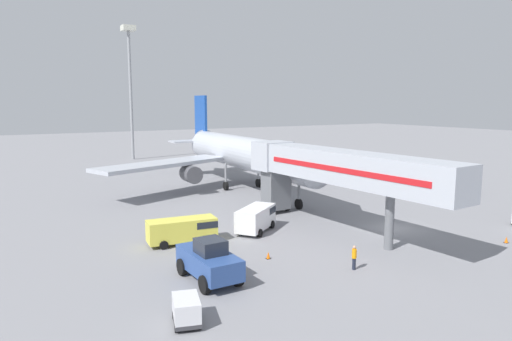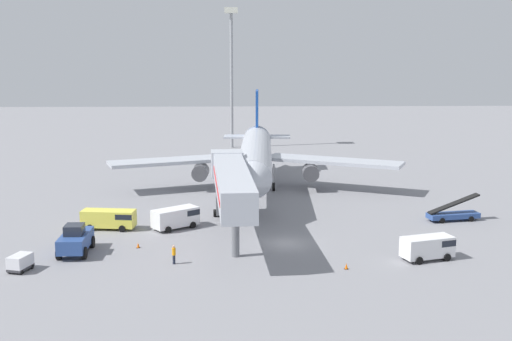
% 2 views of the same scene
% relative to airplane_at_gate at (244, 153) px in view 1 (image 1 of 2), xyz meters
% --- Properties ---
extents(ground_plane, '(300.00, 300.00, 0.00)m').
position_rel_airplane_at_gate_xyz_m(ground_plane, '(2.37, -23.29, -4.67)').
color(ground_plane, gray).
extents(airplane_at_gate, '(38.46, 38.46, 12.15)m').
position_rel_airplane_at_gate_xyz_m(airplane_at_gate, '(0.00, 0.00, 0.00)').
color(airplane_at_gate, '#B7BCC6').
rests_on(airplane_at_gate, ground).
extents(jet_bridge, '(4.65, 22.73, 7.21)m').
position_rel_airplane_at_gate_xyz_m(jet_bridge, '(-2.91, -20.78, 0.78)').
color(jet_bridge, '#B2B7C1').
rests_on(jet_bridge, ground).
extents(pushback_tug, '(2.65, 5.32, 2.74)m').
position_rel_airplane_at_gate_xyz_m(pushback_tug, '(-16.97, -25.86, -3.40)').
color(pushback_tug, '#2D4C8E').
rests_on(pushback_tug, ground).
extents(belt_loader_truck, '(5.84, 2.69, 2.85)m').
position_rel_airplane_at_gate_xyz_m(belt_loader_truck, '(20.90, -15.34, -3.94)').
color(belt_loader_truck, '#2D4C8E').
rests_on(belt_loader_truck, ground).
extents(service_van_far_right, '(5.61, 2.62, 1.99)m').
position_rel_airplane_at_gate_xyz_m(service_van_far_right, '(-15.38, -17.74, -3.52)').
color(service_van_far_right, '#E5DB4C').
rests_on(service_van_far_right, ground).
extents(service_van_mid_center, '(4.99, 4.42, 2.12)m').
position_rel_airplane_at_gate_xyz_m(service_van_mid_center, '(-8.60, -17.60, -3.46)').
color(service_van_mid_center, white).
rests_on(service_van_mid_center, ground).
extents(baggage_cart_mid_right, '(1.84, 2.38, 1.39)m').
position_rel_airplane_at_gate_xyz_m(baggage_cart_mid_right, '(-20.44, -30.58, -3.90)').
color(baggage_cart_mid_right, '#38383D').
rests_on(baggage_cart_mid_right, ground).
extents(ground_crew_worker_foreground, '(0.39, 0.39, 1.67)m').
position_rel_airplane_at_gate_xyz_m(ground_crew_worker_foreground, '(-7.80, -29.11, -3.79)').
color(ground_crew_worker_foreground, '#1E2333').
rests_on(ground_crew_worker_foreground, ground).
extents(safety_cone_alpha, '(0.33, 0.33, 0.51)m').
position_rel_airplane_at_gate_xyz_m(safety_cone_alpha, '(-11.59, -24.32, -4.42)').
color(safety_cone_alpha, black).
rests_on(safety_cone_alpha, ground).
extents(safety_cone_bravo, '(0.33, 0.33, 0.51)m').
position_rel_airplane_at_gate_xyz_m(safety_cone_bravo, '(6.83, -30.85, -4.42)').
color(safety_cone_bravo, black).
rests_on(safety_cone_bravo, ground).
extents(apron_light_mast, '(2.40, 2.40, 25.50)m').
position_rel_airplane_at_gate_xyz_m(apron_light_mast, '(-3.35, 38.65, 13.04)').
color(apron_light_mast, '#93969B').
rests_on(apron_light_mast, ground).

